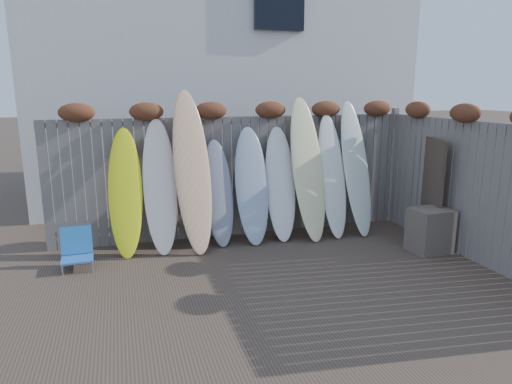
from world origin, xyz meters
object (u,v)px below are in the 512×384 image
object	(u,v)px
beach_chair	(77,249)
surfboard_0	(125,192)
lattice_panel	(428,189)
wooden_crate	(430,230)

from	to	relation	value
beach_chair	surfboard_0	distance (m)	1.05
lattice_panel	surfboard_0	bearing A→B (deg)	-171.75
wooden_crate	beach_chair	bearing A→B (deg)	170.32
beach_chair	surfboard_0	world-z (taller)	surfboard_0
wooden_crate	lattice_panel	xyz separation A→B (m)	(0.31, 0.53, 0.51)
wooden_crate	lattice_panel	world-z (taller)	lattice_panel
beach_chair	surfboard_0	size ratio (longest dim) A/B	0.28
wooden_crate	lattice_panel	distance (m)	0.80
surfboard_0	lattice_panel	bearing A→B (deg)	-3.15
beach_chair	wooden_crate	xyz separation A→B (m)	(5.12, -0.87, 0.08)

